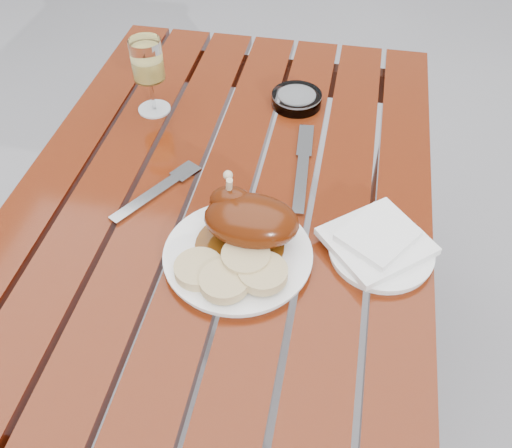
{
  "coord_description": "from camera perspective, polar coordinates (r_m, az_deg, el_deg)",
  "views": [
    {
      "loc": [
        0.22,
        -0.8,
        1.5
      ],
      "look_at": [
        0.09,
        -0.12,
        0.78
      ],
      "focal_mm": 40.0,
      "sensor_mm": 36.0,
      "label": 1
    }
  ],
  "objects": [
    {
      "name": "dinner_plate",
      "position": [
        0.98,
        -1.81,
        -3.19
      ],
      "size": [
        0.32,
        0.32,
        0.02
      ],
      "primitive_type": "cylinder",
      "rotation": [
        0.0,
        0.0,
        0.28
      ],
      "color": "white",
      "rests_on": "table"
    },
    {
      "name": "ashtray",
      "position": [
        1.33,
        4.08,
        12.34
      ],
      "size": [
        0.12,
        0.12,
        0.03
      ],
      "primitive_type": "cylinder",
      "rotation": [
        0.0,
        0.0,
        0.08
      ],
      "color": "#B2B7BC",
      "rests_on": "table"
    },
    {
      "name": "bread_dumplings",
      "position": [
        0.93,
        -2.33,
        -4.61
      ],
      "size": [
        0.19,
        0.13,
        0.03
      ],
      "color": "tan",
      "rests_on": "dinner_plate"
    },
    {
      "name": "knife",
      "position": [
        1.15,
        4.62,
        5.09
      ],
      "size": [
        0.04,
        0.24,
        0.01
      ],
      "primitive_type": "cube",
      "rotation": [
        0.0,
        0.0,
        0.07
      ],
      "color": "gray",
      "rests_on": "table"
    },
    {
      "name": "ground",
      "position": [
        1.72,
        -2.18,
        -15.09
      ],
      "size": [
        60.0,
        60.0,
        0.0
      ],
      "primitive_type": "plane",
      "color": "slate",
      "rests_on": "ground"
    },
    {
      "name": "side_plate",
      "position": [
        1.01,
        12.37,
        -2.72
      ],
      "size": [
        0.23,
        0.23,
        0.01
      ],
      "primitive_type": "cylinder",
      "rotation": [
        0.0,
        0.0,
        -0.34
      ],
      "color": "white",
      "rests_on": "table"
    },
    {
      "name": "fork",
      "position": [
        1.11,
        -10.31,
        2.95
      ],
      "size": [
        0.12,
        0.18,
        0.01
      ],
      "primitive_type": "cube",
      "rotation": [
        0.0,
        0.0,
        -0.53
      ],
      "color": "gray",
      "rests_on": "table"
    },
    {
      "name": "napkin",
      "position": [
        1.01,
        11.96,
        -1.68
      ],
      "size": [
        0.22,
        0.22,
        0.01
      ],
      "primitive_type": "cube",
      "rotation": [
        0.0,
        0.0,
        0.71
      ],
      "color": "white",
      "rests_on": "side_plate"
    },
    {
      "name": "wine_glass",
      "position": [
        1.3,
        -10.6,
        14.28
      ],
      "size": [
        0.09,
        0.09,
        0.17
      ],
      "primitive_type": "cylinder",
      "rotation": [
        0.0,
        0.0,
        0.3
      ],
      "color": "#F6E06F",
      "rests_on": "table"
    },
    {
      "name": "roast_duck",
      "position": [
        0.97,
        -0.83,
        0.46
      ],
      "size": [
        0.18,
        0.15,
        0.12
      ],
      "color": "#592D0A",
      "rests_on": "dinner_plate"
    },
    {
      "name": "table",
      "position": [
        1.4,
        -2.6,
        -7.64
      ],
      "size": [
        0.8,
        1.2,
        0.75
      ],
      "primitive_type": "cube",
      "color": "#68260C",
      "rests_on": "ground"
    }
  ]
}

